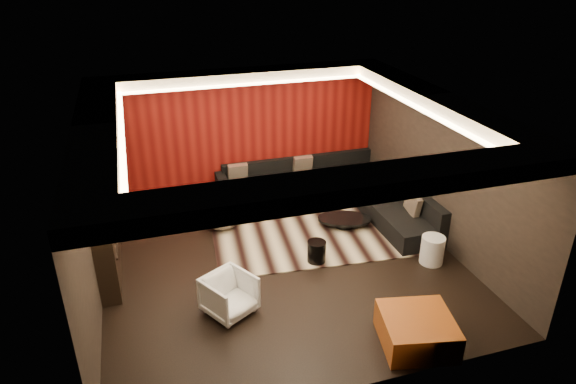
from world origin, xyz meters
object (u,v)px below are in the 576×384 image
object	(u,v)px
coffee_table	(344,222)
white_side_table	(432,250)
orange_ottoman	(417,330)
armchair	(229,295)
drum_stool	(317,251)
sectional_sofa	(334,192)

from	to	relation	value
coffee_table	white_side_table	world-z (taller)	white_side_table
orange_ottoman	armchair	size ratio (longest dim) A/B	1.40
coffee_table	armchair	xyz separation A→B (m)	(-2.68, -1.93, 0.21)
coffee_table	drum_stool	bearing A→B (deg)	-133.10
coffee_table	sectional_sofa	size ratio (longest dim) A/B	0.29
drum_stool	orange_ottoman	world-z (taller)	orange_ottoman
coffee_table	sectional_sofa	world-z (taller)	sectional_sofa
orange_ottoman	sectional_sofa	bearing A→B (deg)	83.12
drum_stool	white_side_table	world-z (taller)	white_side_table
orange_ottoman	coffee_table	bearing A→B (deg)	84.33
white_side_table	drum_stool	bearing A→B (deg)	162.31
coffee_table	armchair	bearing A→B (deg)	-144.21
white_side_table	armchair	xyz separation A→B (m)	(-3.64, -0.30, 0.06)
drum_stool	sectional_sofa	distance (m)	2.34
coffee_table	orange_ottoman	xyz separation A→B (m)	(-0.33, -3.35, 0.11)
white_side_table	coffee_table	bearing A→B (deg)	120.43
orange_ottoman	armchair	distance (m)	2.74
orange_ottoman	sectional_sofa	size ratio (longest dim) A/B	0.26
armchair	coffee_table	bearing A→B (deg)	6.13
orange_ottoman	drum_stool	bearing A→B (deg)	104.97
coffee_table	armchair	distance (m)	3.31
drum_stool	armchair	distance (m)	1.95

